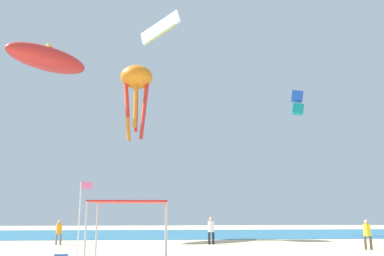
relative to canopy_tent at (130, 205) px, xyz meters
name	(u,v)px	position (x,y,z in m)	size (l,w,h in m)	color
ocean_strip	(186,234)	(3.97, 27.28, -2.46)	(110.00, 19.30, 0.03)	#1E6B93
canopy_tent	(130,205)	(0.00, 0.00, 0.00)	(2.98, 2.70, 2.63)	#B2B2B7
person_near_tent	(59,230)	(-5.73, 12.98, -1.50)	(0.39, 0.39, 1.66)	slate
person_leftmost	(211,228)	(4.80, 12.67, -1.39)	(0.47, 0.44, 1.86)	black
person_central	(367,232)	(13.64, 7.77, -1.45)	(0.45, 0.42, 1.75)	brown
banner_flag	(81,211)	(-2.77, 4.67, -0.25)	(0.61, 0.06, 3.71)	silver
kite_octopus_orange	(137,81)	(-1.21, 20.52, 11.84)	(4.14, 4.14, 7.12)	orange
kite_box_blue	(297,103)	(15.92, 25.45, 11.39)	(1.57, 1.47, 2.63)	blue
kite_parafoil_white	(161,28)	(0.92, 27.29, 20.45)	(4.66, 3.61, 3.39)	white
kite_inflatable_red	(47,59)	(-9.59, 20.64, 13.89)	(7.75, 7.32, 3.18)	red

